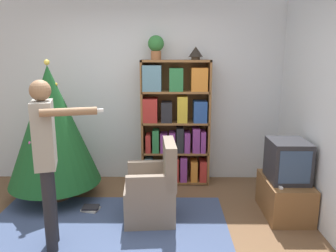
# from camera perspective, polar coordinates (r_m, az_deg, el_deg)

# --- Properties ---
(ground_plane) EXTENTS (14.00, 14.00, 0.00)m
(ground_plane) POSITION_cam_1_polar(r_m,az_deg,el_deg) (3.44, -7.36, -20.64)
(ground_plane) COLOR brown
(wall_back) EXTENTS (8.00, 0.10, 2.60)m
(wall_back) POSITION_cam_1_polar(r_m,az_deg,el_deg) (4.88, -4.68, 5.75)
(wall_back) COLOR silver
(wall_back) RESTS_ON ground_plane
(area_rug) EXTENTS (2.67, 1.67, 0.01)m
(area_rug) POSITION_cam_1_polar(r_m,az_deg,el_deg) (3.77, -10.85, -17.48)
(area_rug) COLOR #3D4C70
(area_rug) RESTS_ON ground_plane
(bookshelf) EXTENTS (0.97, 0.32, 1.79)m
(bookshelf) POSITION_cam_1_polar(r_m,az_deg,el_deg) (4.69, 1.22, 0.30)
(bookshelf) COLOR brown
(bookshelf) RESTS_ON ground_plane
(tv_stand) EXTENTS (0.48, 0.75, 0.43)m
(tv_stand) POSITION_cam_1_polar(r_m,az_deg,el_deg) (4.19, 19.62, -11.55)
(tv_stand) COLOR brown
(tv_stand) RESTS_ON ground_plane
(television) EXTENTS (0.42, 0.48, 0.47)m
(television) POSITION_cam_1_polar(r_m,az_deg,el_deg) (4.03, 20.11, -5.67)
(television) COLOR #28282D
(television) RESTS_ON tv_stand
(game_remote) EXTENTS (0.04, 0.12, 0.02)m
(game_remote) POSITION_cam_1_polar(r_m,az_deg,el_deg) (3.87, 18.89, -9.92)
(game_remote) COLOR white
(game_remote) RESTS_ON tv_stand
(christmas_tree) EXTENTS (1.17, 1.17, 1.81)m
(christmas_tree) POSITION_cam_1_polar(r_m,az_deg,el_deg) (4.41, -19.58, 0.01)
(christmas_tree) COLOR #4C3323
(christmas_tree) RESTS_ON ground_plane
(armchair) EXTENTS (0.61, 0.60, 0.92)m
(armchair) POSITION_cam_1_polar(r_m,az_deg,el_deg) (3.82, -2.60, -11.48)
(armchair) COLOR #7A6B5B
(armchair) RESTS_ON ground_plane
(standing_person) EXTENTS (0.70, 0.45, 1.65)m
(standing_person) POSITION_cam_1_polar(r_m,az_deg,el_deg) (3.26, -20.41, -4.26)
(standing_person) COLOR #232328
(standing_person) RESTS_ON ground_plane
(potted_plant) EXTENTS (0.22, 0.22, 0.33)m
(potted_plant) POSITION_cam_1_polar(r_m,az_deg,el_deg) (4.60, -2.11, 13.81)
(potted_plant) COLOR #935B38
(potted_plant) RESTS_ON bookshelf
(table_lamp) EXTENTS (0.20, 0.20, 0.18)m
(table_lamp) POSITION_cam_1_polar(r_m,az_deg,el_deg) (4.61, 4.85, 12.67)
(table_lamp) COLOR #473828
(table_lamp) RESTS_ON bookshelf
(book_pile_near_tree) EXTENTS (0.23, 0.20, 0.06)m
(book_pile_near_tree) POSITION_cam_1_polar(r_m,az_deg,el_deg) (4.23, -13.32, -13.78)
(book_pile_near_tree) COLOR beige
(book_pile_near_tree) RESTS_ON ground_plane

